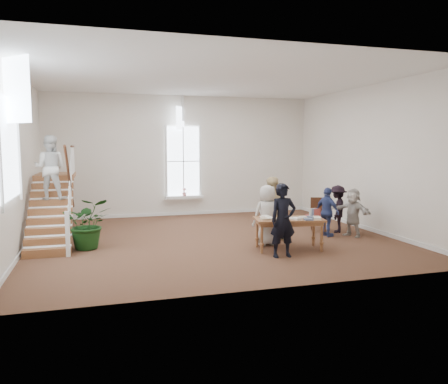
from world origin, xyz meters
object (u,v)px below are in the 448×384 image
object	(u,v)px
side_chair	(318,212)
police_officer	(283,220)
person_yellow	(271,209)
woman_cluster_a	(327,212)
woman_cluster_b	(337,209)
woman_cluster_c	(353,212)
library_table	(289,222)
floor_plant	(88,223)
elderly_woman	(267,215)

from	to	relation	value
side_chair	police_officer	bearing A→B (deg)	-112.05
person_yellow	side_chair	world-z (taller)	person_yellow
woman_cluster_a	woman_cluster_b	world-z (taller)	woman_cluster_b
woman_cluster_c	side_chair	size ratio (longest dim) A/B	1.37
woman_cluster_a	side_chair	world-z (taller)	woman_cluster_a
woman_cluster_c	person_yellow	bearing A→B (deg)	-115.20
library_table	floor_plant	world-z (taller)	floor_plant
woman_cluster_c	library_table	bearing A→B (deg)	-90.74
woman_cluster_c	woman_cluster_b	bearing A→B (deg)	168.34
elderly_woman	woman_cluster_a	xyz separation A→B (m)	(2.11, 0.57, -0.09)
library_table	elderly_woman	xyz separation A→B (m)	(-0.35, 0.61, 0.09)
woman_cluster_a	floor_plant	world-z (taller)	woman_cluster_a
woman_cluster_c	side_chair	distance (m)	1.18
floor_plant	woman_cluster_c	bearing A→B (deg)	-4.27
person_yellow	woman_cluster_b	size ratio (longest dim) A/B	1.24
floor_plant	side_chair	xyz separation A→B (m)	(6.83, 0.47, -0.08)
floor_plant	library_table	bearing A→B (deg)	-17.19
police_officer	side_chair	bearing A→B (deg)	47.33
woman_cluster_a	woman_cluster_b	size ratio (longest dim) A/B	0.99
person_yellow	woman_cluster_a	distance (m)	1.82
person_yellow	floor_plant	world-z (taller)	person_yellow
police_officer	woman_cluster_b	xyz separation A→B (m)	(2.81, 2.27, -0.16)
woman_cluster_c	floor_plant	xyz separation A→B (m)	(-7.40, 0.55, -0.04)
police_officer	person_yellow	xyz separation A→B (m)	(0.40, 1.75, 0.01)
side_chair	woman_cluster_b	bearing A→B (deg)	-19.23
side_chair	person_yellow	bearing A→B (deg)	-135.94
elderly_woman	side_chair	distance (m)	2.65
person_yellow	woman_cluster_a	size ratio (longest dim) A/B	1.24
library_table	person_yellow	distance (m)	1.12
police_officer	woman_cluster_a	xyz separation A→B (m)	(2.21, 1.82, -0.16)
elderly_woman	woman_cluster_c	xyz separation A→B (m)	(2.83, 0.37, -0.10)
police_officer	woman_cluster_a	size ratio (longest dim) A/B	1.23
police_officer	floor_plant	bearing A→B (deg)	153.28
woman_cluster_b	police_officer	bearing A→B (deg)	-17.59
library_table	woman_cluster_b	xyz separation A→B (m)	(2.36, 1.62, 0.00)
floor_plant	elderly_woman	bearing A→B (deg)	-11.34
library_table	side_chair	size ratio (longest dim) A/B	1.79
woman_cluster_a	woman_cluster_c	world-z (taller)	woman_cluster_a
person_yellow	side_chair	size ratio (longest dim) A/B	1.73
police_officer	side_chair	size ratio (longest dim) A/B	1.71
library_table	person_yellow	world-z (taller)	person_yellow
woman_cluster_b	floor_plant	size ratio (longest dim) A/B	1.09
elderly_woman	woman_cluster_a	bearing A→B (deg)	-167.86
woman_cluster_b	side_chair	distance (m)	0.60
police_officer	person_yellow	world-z (taller)	person_yellow
woman_cluster_a	floor_plant	xyz separation A→B (m)	(-6.68, 0.35, -0.06)
floor_plant	side_chair	bearing A→B (deg)	3.90
woman_cluster_c	side_chair	bearing A→B (deg)	-172.70
library_table	side_chair	xyz separation A→B (m)	(1.90, 1.99, -0.14)
woman_cluster_b	woman_cluster_c	bearing A→B (deg)	44.01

